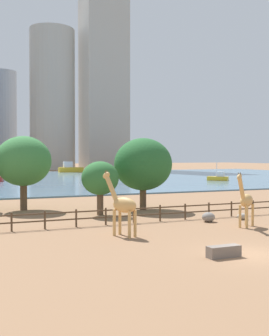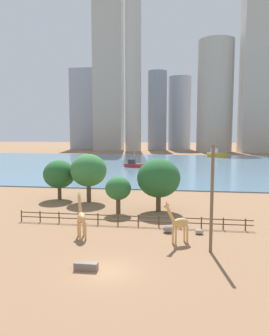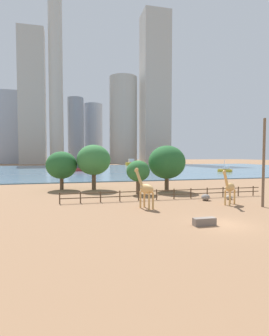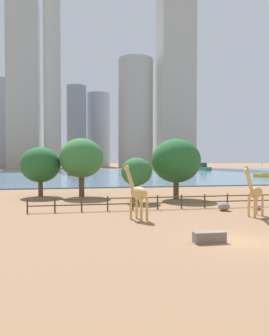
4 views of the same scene
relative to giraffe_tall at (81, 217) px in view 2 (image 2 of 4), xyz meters
name	(u,v)px [view 2 (image 2 of 4)]	position (x,y,z in m)	size (l,w,h in m)	color
ground_plane	(164,164)	(4.30, 72.62, -2.04)	(400.00, 400.00, 0.00)	#8C6647
harbor_water	(163,165)	(4.30, 69.62, -1.94)	(180.00, 86.00, 0.20)	slate
giraffe_tall	(81,217)	(0.00, 0.00, 0.00)	(1.75, 2.95, 4.28)	tan
giraffe_companion	(179,223)	(9.54, -0.35, -0.10)	(2.61, 1.92, 4.10)	tan
utility_pole	(212,199)	(12.31, -2.22, 2.64)	(0.28, 0.28, 9.36)	brown
boulder_near_fence	(168,229)	(8.40, 2.81, -1.66)	(1.03, 1.02, 0.76)	gray
boulder_by_pole	(199,231)	(11.60, 2.73, -1.78)	(0.88, 0.71, 0.53)	gray
feeding_trough	(86,266)	(2.64, -7.39, -1.74)	(1.80, 0.60, 0.60)	#72665B
enclosure_fence	(130,219)	(4.13, 4.62, -1.28)	(26.12, 0.14, 1.30)	#4C3826
tree_left_large	(88,170)	(-3.88, 16.10, 2.66)	(5.34, 5.34, 7.13)	brown
tree_center_broad	(59,174)	(-8.85, 17.16, 1.84)	(4.81, 4.81, 6.06)	brown
tree_right_tall	(118,189)	(1.78, 9.87, 1.17)	(3.30, 3.30, 4.74)	brown
tree_left_small	(159,178)	(6.78, 11.75, 2.35)	(5.62, 5.62, 6.94)	brown
boat_ferry	(216,154)	(23.52, 104.06, -0.71)	(7.73, 3.11, 3.35)	gold
boat_barge	(133,164)	(-3.89, 61.68, -1.06)	(5.48, 3.21, 4.65)	#B22D28
skyline_tower_needle	(261,52)	(46.76, 139.08, 46.21)	(17.17, 15.43, 96.51)	#ADA89E
skyline_block_central	(108,74)	(-29.24, 143.06, 38.21)	(14.95, 9.49, 80.51)	#ADA89E
skyline_tower_glass	(86,110)	(-45.59, 155.51, 20.63)	(14.99, 13.27, 45.34)	#939EAD
skyline_block_left	(180,114)	(8.36, 159.08, 18.31)	(12.66, 12.66, 40.70)	#939EAD
skyline_block_right	(157,111)	(-3.70, 150.22, 19.22)	(10.19, 10.19, 42.53)	gray
skyline_tower_short	(215,97)	(26.04, 141.09, 25.52)	(17.68, 17.68, 55.13)	#ADA89E
skyline_block_wide	(133,46)	(-15.27, 138.93, 51.22)	(8.14, 8.14, 106.52)	#B7B2A8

